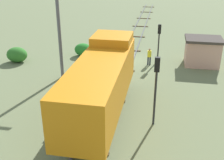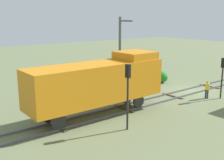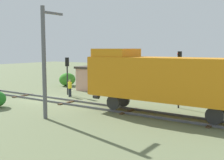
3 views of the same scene
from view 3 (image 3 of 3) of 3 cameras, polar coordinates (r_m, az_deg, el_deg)
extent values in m
plane|color=#66704C|center=(27.29, -13.65, -3.82)|extent=(111.63, 111.63, 0.00)
cube|color=#595960|center=(27.76, -12.55, -3.46)|extent=(0.10, 74.42, 0.16)
cube|color=#595960|center=(26.81, -14.79, -3.87)|extent=(0.10, 74.42, 0.16)
cube|color=#4C3823|center=(29.63, -17.69, -3.06)|extent=(2.40, 0.24, 0.09)
cube|color=#4C3823|center=(25.11, -8.87, -4.50)|extent=(2.40, 0.24, 0.09)
cube|color=#4C3823|center=(21.44, 3.42, -6.32)|extent=(2.40, 0.24, 0.09)
cube|color=#4C3823|center=(19.12, 19.78, -8.27)|extent=(2.40, 0.24, 0.09)
cube|color=orange|center=(19.75, 10.37, 0.33)|extent=(2.90, 11.00, 2.90)
cube|color=orange|center=(21.52, 0.88, 5.60)|extent=(2.75, 2.80, 0.60)
cube|color=orange|center=(22.56, -2.64, 1.18)|extent=(2.84, 0.10, 2.84)
cube|color=white|center=(22.60, -2.72, 0.68)|extent=(2.46, 0.06, 0.20)
sphere|color=white|center=(22.87, -2.07, 4.01)|extent=(0.28, 0.28, 0.28)
sphere|color=white|center=(22.15, -3.45, 3.93)|extent=(0.28, 0.28, 0.28)
cylinder|color=#262628|center=(22.98, -3.21, -3.38)|extent=(0.36, 0.50, 0.36)
cylinder|color=#262628|center=(22.38, 2.30, -4.03)|extent=(0.18, 1.10, 1.10)
cylinder|color=#262628|center=(21.20, 0.24, -4.62)|extent=(0.18, 1.10, 1.10)
cylinder|color=#262628|center=(19.60, 21.11, -5.97)|extent=(0.18, 1.10, 1.10)
cylinder|color=#262628|center=(18.23, 20.08, -6.85)|extent=(0.18, 1.10, 1.10)
cylinder|color=#262628|center=(29.23, -9.07, 0.76)|extent=(0.14, 0.14, 3.85)
cube|color=black|center=(29.13, -9.12, 3.65)|extent=(0.32, 0.24, 0.90)
sphere|color=#390606|center=(29.21, -9.33, 4.19)|extent=(0.16, 0.16, 0.16)
sphere|color=yellow|center=(29.22, -9.32, 3.64)|extent=(0.16, 0.16, 0.16)
sphere|color=black|center=(29.24, -9.31, 3.09)|extent=(0.16, 0.16, 0.16)
cylinder|color=#262628|center=(22.98, 13.47, 0.01)|extent=(0.14, 0.14, 4.55)
cube|color=black|center=(22.85, 13.59, 4.56)|extent=(0.32, 0.24, 0.90)
sphere|color=red|center=(22.90, 13.28, 5.24)|extent=(0.16, 0.16, 0.16)
sphere|color=#3C3306|center=(22.90, 13.26, 4.54)|extent=(0.16, 0.16, 0.16)
sphere|color=black|center=(22.91, 13.24, 3.84)|extent=(0.16, 0.16, 0.16)
cylinder|color=#262B38|center=(28.19, -8.40, -2.51)|extent=(0.15, 0.15, 0.85)
cylinder|color=#262B38|center=(28.05, -8.68, -2.56)|extent=(0.15, 0.15, 0.85)
cylinder|color=yellow|center=(28.01, -8.57, -1.05)|extent=(0.38, 0.38, 0.62)
sphere|color=tan|center=(27.96, -8.58, -0.19)|extent=(0.23, 0.23, 0.23)
cylinder|color=#595960|center=(19.36, -13.65, 3.32)|extent=(0.28, 0.28, 7.56)
cube|color=#595960|center=(20.09, -11.96, 13.13)|extent=(1.80, 0.16, 0.16)
cube|color=#D19E8C|center=(32.52, -3.79, 0.20)|extent=(3.20, 2.60, 2.50)
cube|color=#3F3833|center=(32.40, -3.81, 2.61)|extent=(3.50, 2.90, 0.24)
cube|color=#2D2319|center=(33.38, -5.58, -0.18)|extent=(0.80, 0.06, 1.90)
ellipsoid|color=#368226|center=(36.38, -9.07, 0.12)|extent=(2.27, 1.86, 1.65)
camera|label=1|loc=(23.49, 54.94, 16.36)|focal=45.00mm
camera|label=2|loc=(35.28, 41.11, 9.49)|focal=45.00mm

